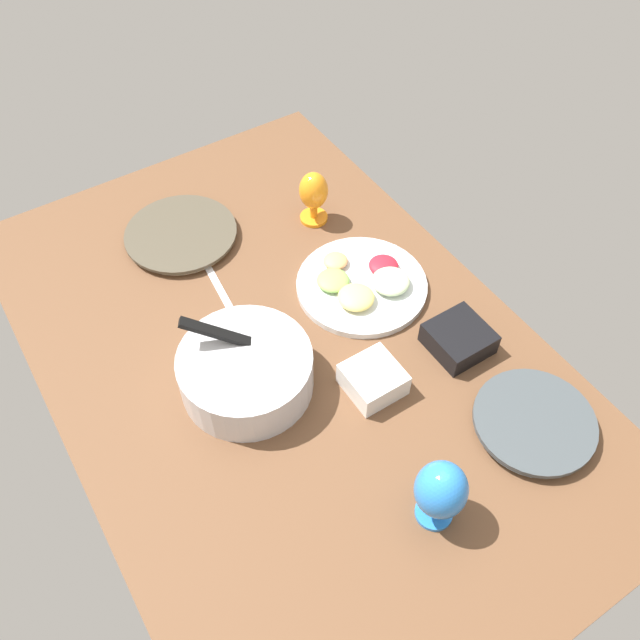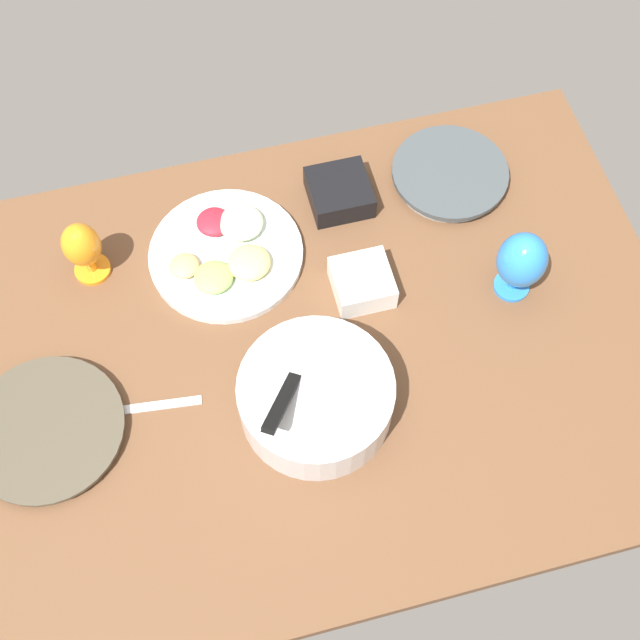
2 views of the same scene
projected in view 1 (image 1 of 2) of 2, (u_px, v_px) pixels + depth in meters
The scene contains 10 objects.
ground_plane at pixel (288, 355), 156.19cm from camera, with size 160.00×104.00×4.00cm, color brown.
dinner_plate_left at pixel (534, 423), 140.56cm from camera, with size 25.81×25.81×3.15cm.
dinner_plate_right at pixel (181, 235), 176.97cm from camera, with size 29.62×29.62×2.39cm.
mixing_bowl at pixel (246, 370), 144.32cm from camera, with size 29.23×29.23×17.72cm.
fruit_platter at pixel (363, 284), 165.38cm from camera, with size 32.55×32.55×5.10cm.
hurricane_glass_blue at pixel (441, 491), 121.85cm from camera, with size 9.94×9.94×17.20cm.
hurricane_glass_orange at pixel (314, 193), 175.68cm from camera, with size 7.72×7.72×15.26cm.
square_bowl_white at pixel (373, 379), 145.58cm from camera, with size 11.71×11.71×6.04cm.
square_bowl_black at pixel (459, 338), 152.89cm from camera, with size 13.02×13.02×5.69cm.
fork_by_right_plate at pixel (218, 285), 166.98cm from camera, with size 18.00×1.80×0.60cm, color silver.
Camera 1 is at (-81.33, 43.45, 124.55)cm, focal length 37.50 mm.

